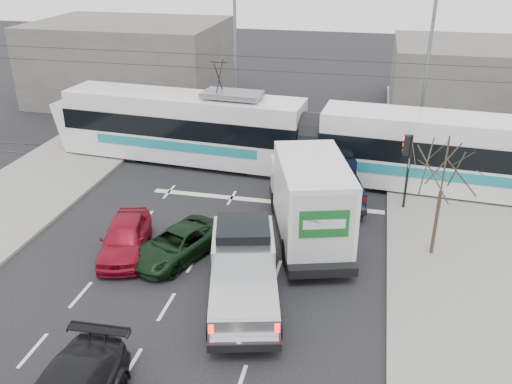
% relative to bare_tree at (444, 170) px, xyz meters
% --- Properties ---
extents(ground, '(120.00, 120.00, 0.00)m').
position_rel_bare_tree_xyz_m(ground, '(-7.60, -2.50, -3.79)').
color(ground, black).
rests_on(ground, ground).
extents(sidewalk_right, '(6.00, 60.00, 0.15)m').
position_rel_bare_tree_xyz_m(sidewalk_right, '(1.40, -2.50, -3.72)').
color(sidewalk_right, gray).
rests_on(sidewalk_right, ground).
extents(rails, '(60.00, 1.60, 0.03)m').
position_rel_bare_tree_xyz_m(rails, '(-7.60, 7.50, -3.78)').
color(rails, '#33302D').
rests_on(rails, ground).
extents(building_left, '(14.00, 10.00, 6.00)m').
position_rel_bare_tree_xyz_m(building_left, '(-21.60, 19.50, -0.79)').
color(building_left, '#68635E').
rests_on(building_left, ground).
extents(building_right, '(12.00, 10.00, 5.00)m').
position_rel_bare_tree_xyz_m(building_right, '(4.40, 21.50, -1.29)').
color(building_right, '#68635E').
rests_on(building_right, ground).
extents(bare_tree, '(2.40, 2.40, 5.00)m').
position_rel_bare_tree_xyz_m(bare_tree, '(0.00, 0.00, 0.00)').
color(bare_tree, '#47382B').
rests_on(bare_tree, ground).
extents(traffic_signal, '(0.44, 0.44, 3.60)m').
position_rel_bare_tree_xyz_m(traffic_signal, '(-1.13, 4.00, -1.05)').
color(traffic_signal, black).
rests_on(traffic_signal, ground).
extents(street_lamp_near, '(2.38, 0.25, 9.00)m').
position_rel_bare_tree_xyz_m(street_lamp_near, '(-0.29, 11.50, 1.32)').
color(street_lamp_near, slate).
rests_on(street_lamp_near, ground).
extents(street_lamp_far, '(2.38, 0.25, 9.00)m').
position_rel_bare_tree_xyz_m(street_lamp_far, '(-11.79, 13.50, 1.32)').
color(street_lamp_far, slate).
rests_on(street_lamp_far, ground).
extents(catenary, '(60.00, 0.20, 7.00)m').
position_rel_bare_tree_xyz_m(catenary, '(-7.60, 7.50, 0.09)').
color(catenary, black).
rests_on(catenary, ground).
extents(tram, '(28.59, 5.11, 5.81)m').
position_rel_bare_tree_xyz_m(tram, '(-5.88, 7.21, -1.73)').
color(tram, white).
rests_on(tram, ground).
extents(silver_pickup, '(3.76, 6.92, 2.39)m').
position_rel_bare_tree_xyz_m(silver_pickup, '(-6.84, -4.10, -2.60)').
color(silver_pickup, black).
rests_on(silver_pickup, ground).
extents(box_truck, '(4.63, 7.98, 3.78)m').
position_rel_bare_tree_xyz_m(box_truck, '(-5.10, 0.35, -1.93)').
color(box_truck, black).
rests_on(box_truck, ground).
extents(navy_pickup, '(3.32, 5.83, 2.32)m').
position_rel_bare_tree_xyz_m(navy_pickup, '(-4.41, 4.84, -2.65)').
color(navy_pickup, black).
rests_on(navy_pickup, ground).
extents(green_car, '(3.59, 4.83, 1.22)m').
position_rel_bare_tree_xyz_m(green_car, '(-10.00, -2.28, -3.18)').
color(green_car, black).
rests_on(green_car, ground).
extents(red_car, '(2.75, 4.62, 1.47)m').
position_rel_bare_tree_xyz_m(red_car, '(-12.19, -2.46, -3.06)').
color(red_car, maroon).
rests_on(red_car, ground).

